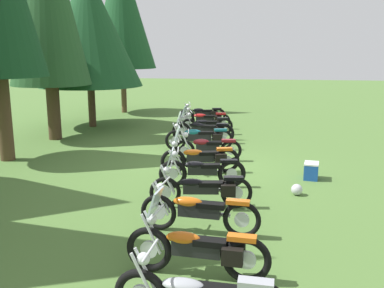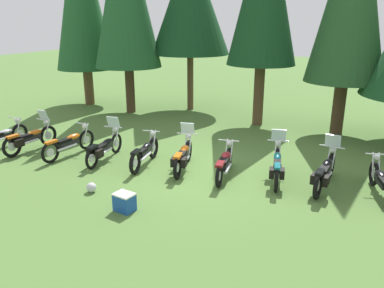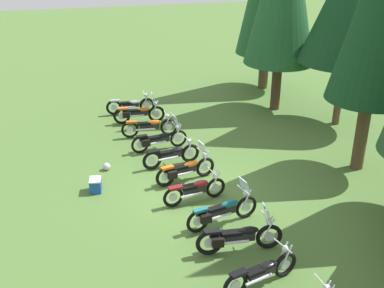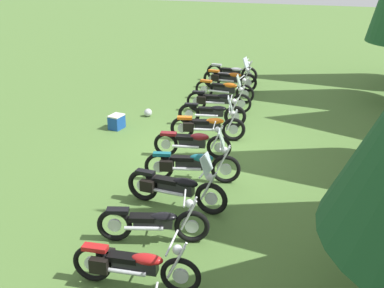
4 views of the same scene
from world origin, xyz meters
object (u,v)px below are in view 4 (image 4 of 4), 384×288
object	(u,v)px
motorcycle_8	(175,188)
motorcycle_3	(218,99)
motorcycle_4	(212,113)
motorcycle_7	(191,164)
motorcycle_1	(229,78)
motorcycle_9	(154,222)
motorcycle_10	(133,265)
dropped_helmet	(148,113)
motorcycle_6	(193,142)
motorcycle_5	(207,126)
motorcycle_2	(225,89)
picnic_cooler	(117,122)
motorcycle_0	(232,72)

from	to	relation	value
motorcycle_8	motorcycle_3	bearing A→B (deg)	101.73
motorcycle_4	motorcycle_7	world-z (taller)	motorcycle_7
motorcycle_1	motorcycle_9	bearing A→B (deg)	-79.25
motorcycle_10	dropped_helmet	world-z (taller)	motorcycle_10
motorcycle_6	motorcycle_10	size ratio (longest dim) A/B	0.94
motorcycle_5	motorcycle_6	bearing A→B (deg)	-103.79
motorcycle_1	motorcycle_8	size ratio (longest dim) A/B	0.95
motorcycle_1	motorcycle_4	world-z (taller)	motorcycle_1
motorcycle_2	picnic_cooler	distance (m)	4.81
motorcycle_5	motorcycle_7	xyz separation A→B (m)	(2.87, 0.41, 0.02)
motorcycle_10	picnic_cooler	xyz separation A→B (m)	(-7.22, -3.76, -0.22)
motorcycle_7	motorcycle_6	bearing A→B (deg)	93.23
motorcycle_1	picnic_cooler	size ratio (longest dim) A/B	4.23
motorcycle_0	motorcycle_2	xyz separation A→B (m)	(2.87, 0.39, 0.02)
motorcycle_6	motorcycle_8	world-z (taller)	motorcycle_8
motorcycle_5	motorcycle_7	bearing A→B (deg)	-95.27
dropped_helmet	motorcycle_1	bearing A→B (deg)	156.07
motorcycle_3	motorcycle_6	xyz separation A→B (m)	(4.15, 0.36, -0.01)
motorcycle_3	dropped_helmet	distance (m)	2.51
motorcycle_5	motorcycle_8	size ratio (longest dim) A/B	0.92
motorcycle_1	motorcycle_9	size ratio (longest dim) A/B	1.05
motorcycle_2	motorcycle_1	bearing A→B (deg)	102.65
motorcycle_2	dropped_helmet	size ratio (longest dim) A/B	8.50
motorcycle_2	picnic_cooler	bearing A→B (deg)	-117.63
motorcycle_6	motorcycle_7	xyz separation A→B (m)	(1.48, 0.42, 0.03)
motorcycle_5	motorcycle_1	bearing A→B (deg)	83.47
picnic_cooler	motorcycle_0	bearing A→B (deg)	162.28
motorcycle_7	motorcycle_8	size ratio (longest dim) A/B	0.97
motorcycle_2	motorcycle_4	world-z (taller)	motorcycle_4
motorcycle_2	motorcycle_0	bearing A→B (deg)	102.76
dropped_helmet	motorcycle_9	bearing A→B (deg)	23.01
motorcycle_10	motorcycle_1	bearing A→B (deg)	91.21
motorcycle_6	motorcycle_8	size ratio (longest dim) A/B	0.89
motorcycle_0	motorcycle_6	world-z (taller)	motorcycle_0
motorcycle_3	dropped_helmet	world-z (taller)	motorcycle_3
motorcycle_2	motorcycle_4	distance (m)	2.89
motorcycle_7	motorcycle_9	size ratio (longest dim) A/B	1.08
motorcycle_5	dropped_helmet	distance (m)	3.02
motorcycle_2	motorcycle_8	bearing A→B (deg)	-78.66
motorcycle_6	picnic_cooler	xyz separation A→B (m)	(-1.51, -3.06, -0.22)
motorcycle_6	dropped_helmet	bearing A→B (deg)	121.78
motorcycle_3	motorcycle_5	xyz separation A→B (m)	(2.76, 0.38, 0.00)
motorcycle_3	picnic_cooler	xyz separation A→B (m)	(2.64, -2.69, -0.24)
motorcycle_7	dropped_helmet	xyz separation A→B (m)	(-4.44, -2.97, -0.35)
motorcycle_3	dropped_helmet	bearing A→B (deg)	-158.63
motorcycle_3	motorcycle_7	xyz separation A→B (m)	(5.63, 0.78, 0.02)
motorcycle_6	motorcycle_8	xyz separation A→B (m)	(2.82, 0.46, 0.03)
motorcycle_5	motorcycle_8	bearing A→B (deg)	-97.24
motorcycle_10	picnic_cooler	size ratio (longest dim) A/B	4.21
motorcycle_1	motorcycle_3	distance (m)	3.05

